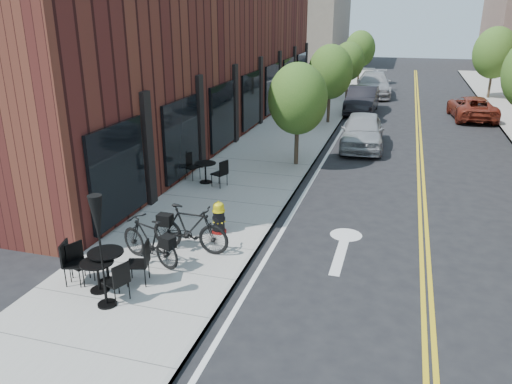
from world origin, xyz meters
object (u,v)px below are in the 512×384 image
(bistro_set_c, at_px, (205,170))
(parked_car_b, at_px, (362,100))
(patio_umbrella, at_px, (98,228))
(bistro_set_b, at_px, (98,272))
(bicycle_right, at_px, (190,229))
(parked_car_a, at_px, (363,131))
(parked_car_far, at_px, (472,108))
(bistro_set_a, at_px, (107,263))
(bicycle_left, at_px, (149,240))
(parked_car_c, at_px, (373,84))
(fire_hydrant, at_px, (219,218))

(bistro_set_c, bearing_deg, parked_car_b, 95.91)
(patio_umbrella, bearing_deg, bistro_set_b, 135.60)
(bistro_set_c, height_order, patio_umbrella, patio_umbrella)
(bicycle_right, bearing_deg, parked_car_a, -13.34)
(bistro_set_b, distance_m, parked_car_far, 23.74)
(bistro_set_a, bearing_deg, bicycle_left, 52.30)
(patio_umbrella, xyz_separation_m, parked_car_a, (3.70, 14.27, -1.04))
(bistro_set_c, relative_size, parked_car_c, 0.30)
(bicycle_right, distance_m, bistro_set_b, 2.49)
(bistro_set_a, bearing_deg, parked_car_c, 66.42)
(fire_hydrant, xyz_separation_m, bistro_set_c, (-1.87, 3.71, 0.04))
(bicycle_right, bearing_deg, bicycle_left, 141.30)
(bicycle_left, distance_m, parked_car_b, 20.71)
(parked_car_a, height_order, parked_car_c, parked_car_c)
(fire_hydrant, xyz_separation_m, bistro_set_a, (-1.38, -3.12, 0.06))
(bistro_set_b, xyz_separation_m, parked_car_b, (3.40, 21.94, 0.21))
(patio_umbrella, distance_m, parked_car_far, 24.01)
(bistro_set_c, distance_m, parked_car_b, 15.27)
(bicycle_right, bearing_deg, fire_hydrant, -11.49)
(bistro_set_a, xyz_separation_m, parked_car_b, (3.40, 21.60, 0.16))
(bistro_set_c, height_order, parked_car_c, parked_car_c)
(bicycle_right, xyz_separation_m, bistro_set_a, (-1.10, -1.89, -0.12))
(bistro_set_a, distance_m, bistro_set_b, 0.34)
(bistro_set_a, xyz_separation_m, parked_car_c, (3.59, 28.17, 0.22))
(bistro_set_c, relative_size, patio_umbrella, 0.74)
(bistro_set_b, bearing_deg, parked_car_b, 102.43)
(parked_car_a, bearing_deg, patio_umbrella, -107.63)
(bistro_set_a, distance_m, parked_car_b, 21.86)
(fire_hydrant, height_order, parked_car_a, parked_car_a)
(bistro_set_c, height_order, parked_car_b, parked_car_b)
(bistro_set_c, bearing_deg, parked_car_a, 75.78)
(patio_umbrella, height_order, parked_car_c, patio_umbrella)
(parked_car_a, height_order, parked_car_far, parked_car_a)
(bicycle_left, height_order, bistro_set_a, bicycle_left)
(parked_car_a, relative_size, parked_car_far, 0.97)
(bicycle_right, xyz_separation_m, parked_car_a, (3.05, 11.59, 0.03))
(fire_hydrant, height_order, bistro_set_b, fire_hydrant)
(bistro_set_b, height_order, parked_car_c, parked_car_c)
(bicycle_left, relative_size, patio_umbrella, 0.80)
(bistro_set_a, height_order, parked_car_c, parked_car_c)
(patio_umbrella, xyz_separation_m, parked_car_far, (8.93, 22.25, -1.16))
(bistro_set_c, bearing_deg, bistro_set_b, -65.40)
(parked_car_a, bearing_deg, bicycle_right, -107.85)
(bistro_set_c, bearing_deg, bicycle_left, -60.15)
(fire_hydrant, relative_size, bistro_set_b, 0.54)
(parked_car_c, bearing_deg, patio_umbrella, -101.03)
(fire_hydrant, distance_m, bicycle_left, 2.23)
(bistro_set_a, height_order, parked_car_b, parked_car_b)
(bicycle_right, bearing_deg, bistro_set_c, 19.27)
(patio_umbrella, relative_size, parked_car_b, 0.50)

